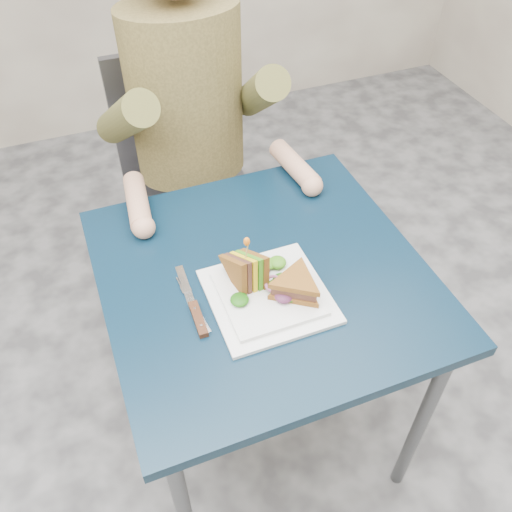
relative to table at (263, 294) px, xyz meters
name	(u,v)px	position (x,y,z in m)	size (l,w,h in m)	color
ground	(262,423)	(0.00, 0.00, -0.65)	(4.00, 4.00, 0.00)	#4A4A4D
table	(263,294)	(0.00, 0.00, 0.00)	(0.75, 0.75, 0.73)	black
chair	(187,170)	(0.00, 0.72, -0.11)	(0.42, 0.40, 0.93)	#47474C
diner	(186,84)	(0.00, 0.60, 0.26)	(0.54, 0.59, 0.74)	brown
plate	(268,295)	(-0.02, -0.08, 0.09)	(0.26, 0.26, 0.02)	white
sandwich_flat	(296,285)	(0.03, -0.10, 0.12)	(0.18, 0.18, 0.05)	brown
sandwich_upright	(247,272)	(-0.05, -0.03, 0.13)	(0.09, 0.15, 0.15)	brown
fork	(194,305)	(-0.18, -0.04, 0.08)	(0.03, 0.18, 0.01)	silver
knife	(196,312)	(-0.19, -0.06, 0.09)	(0.02, 0.22, 0.02)	silver
toothpick	(247,251)	(-0.05, -0.03, 0.20)	(0.00, 0.00, 0.06)	tan
toothpick_frill	(247,242)	(-0.05, -0.03, 0.23)	(0.01, 0.01, 0.02)	orange
lettuce_spill	(269,285)	(-0.02, -0.07, 0.11)	(0.15, 0.13, 0.02)	#337A14
onion_ring	(274,284)	(-0.01, -0.07, 0.11)	(0.04, 0.04, 0.01)	#9E4C7A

